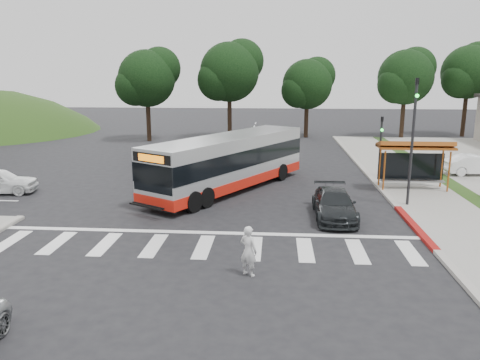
# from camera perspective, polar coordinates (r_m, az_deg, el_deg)

# --- Properties ---
(ground) EXTENTS (140.00, 140.00, 0.00)m
(ground) POSITION_cam_1_polar(r_m,az_deg,el_deg) (23.44, -2.61, -3.77)
(ground) COLOR black
(ground) RESTS_ON ground
(sidewalk_east) EXTENTS (4.00, 40.00, 0.12)m
(sidewalk_east) POSITION_cam_1_polar(r_m,az_deg,el_deg) (32.08, 19.13, 0.20)
(sidewalk_east) COLOR gray
(sidewalk_east) RESTS_ON ground
(curb_east) EXTENTS (0.30, 40.00, 0.15)m
(curb_east) POSITION_cam_1_polar(r_m,az_deg,el_deg) (31.63, 15.63, 0.29)
(curb_east) COLOR #9E9991
(curb_east) RESTS_ON ground
(curb_east_red) EXTENTS (0.32, 6.00, 0.15)m
(curb_east_red) POSITION_cam_1_polar(r_m,az_deg,el_deg) (22.24, 20.51, -5.33)
(curb_east_red) COLOR maroon
(curb_east_red) RESTS_ON ground
(crosswalk_ladder) EXTENTS (18.00, 2.60, 0.01)m
(crosswalk_ladder) POSITION_cam_1_polar(r_m,az_deg,el_deg) (18.75, -4.47, -8.12)
(crosswalk_ladder) COLOR silver
(crosswalk_ladder) RESTS_ON ground
(bus_shelter) EXTENTS (4.20, 1.60, 2.86)m
(bus_shelter) POSITION_cam_1_polar(r_m,az_deg,el_deg) (28.88, 20.50, 3.38)
(bus_shelter) COLOR #9F501A
(bus_shelter) RESTS_ON sidewalk_east
(traffic_signal_ne_tall) EXTENTS (0.18, 0.37, 6.50)m
(traffic_signal_ne_tall) POSITION_cam_1_polar(r_m,az_deg,el_deg) (24.90, 20.35, 5.55)
(traffic_signal_ne_tall) COLOR black
(traffic_signal_ne_tall) RESTS_ON ground
(traffic_signal_ne_short) EXTENTS (0.18, 0.37, 4.00)m
(traffic_signal_ne_short) POSITION_cam_1_polar(r_m,az_deg,el_deg) (31.81, 16.78, 4.69)
(traffic_signal_ne_short) COLOR black
(traffic_signal_ne_short) RESTS_ON ground
(tree_ne_a) EXTENTS (6.16, 5.74, 9.30)m
(tree_ne_a) POSITION_cam_1_polar(r_m,az_deg,el_deg) (52.08, 19.61, 11.82)
(tree_ne_a) COLOR black
(tree_ne_a) RESTS_ON parking_lot
(tree_ne_b) EXTENTS (6.16, 5.74, 10.02)m
(tree_ne_b) POSITION_cam_1_polar(r_m,az_deg,el_deg) (56.15, 26.17, 11.83)
(tree_ne_b) COLOR black
(tree_ne_b) RESTS_ON ground
(tree_north_a) EXTENTS (6.60, 6.15, 10.17)m
(tree_north_a) POSITION_cam_1_polar(r_m,az_deg,el_deg) (48.58, -1.20, 13.14)
(tree_north_a) COLOR black
(tree_north_a) RESTS_ON ground
(tree_north_b) EXTENTS (5.72, 5.33, 8.43)m
(tree_north_b) POSITION_cam_1_polar(r_m,az_deg,el_deg) (50.47, 8.29, 11.57)
(tree_north_b) COLOR black
(tree_north_b) RESTS_ON ground
(tree_north_c) EXTENTS (6.16, 5.74, 9.30)m
(tree_north_c) POSITION_cam_1_polar(r_m,az_deg,el_deg) (48.06, -11.20, 12.16)
(tree_north_c) COLOR black
(tree_north_c) RESTS_ON ground
(transit_bus) EXTENTS (8.59, 11.98, 3.19)m
(transit_bus) POSITION_cam_1_polar(r_m,az_deg,el_deg) (27.25, -1.35, 2.06)
(transit_bus) COLOR #AAACAF
(transit_bus) RESTS_ON ground
(pedestrian) EXTENTS (0.77, 0.69, 1.76)m
(pedestrian) POSITION_cam_1_polar(r_m,az_deg,el_deg) (15.92, 1.04, -8.63)
(pedestrian) COLOR silver
(pedestrian) RESTS_ON ground
(dark_sedan) EXTENTS (1.87, 4.59, 1.33)m
(dark_sedan) POSITION_cam_1_polar(r_m,az_deg,el_deg) (22.57, 11.42, -2.92)
(dark_sedan) COLOR black
(dark_sedan) RESTS_ON ground
(parked_car_1) EXTENTS (4.16, 1.73, 1.34)m
(parked_car_1) POSITION_cam_1_polar(r_m,az_deg,el_deg) (34.81, 26.79, 1.66)
(parked_car_1) COLOR white
(parked_car_1) RESTS_ON parking_lot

